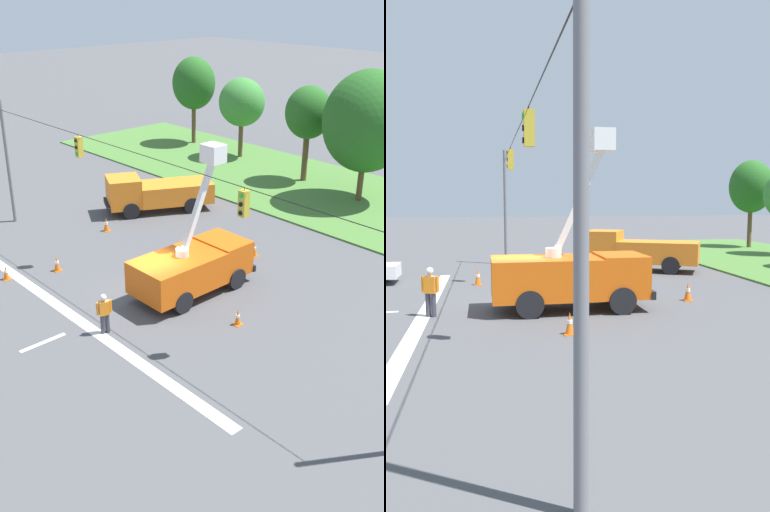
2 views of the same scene
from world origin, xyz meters
TOP-DOWN VIEW (x-y plane):
  - ground_plane at (0.00, 0.00)m, footprint 200.00×200.00m
  - signal_gantry at (0.05, -0.00)m, footprint 26.20×0.33m
  - tree_far_west at (-19.82, 20.67)m, footprint 3.84×3.53m
  - utility_truck_bucket_lift at (0.77, 1.90)m, footprint 2.61×5.90m
  - utility_truck_support_near at (-8.75, 7.41)m, footprint 4.96×6.91m
  - road_worker at (1.04, -3.17)m, footprint 0.35×0.63m
  - traffic_cone_foreground_left at (-8.04, 3.16)m, footprint 0.36×0.36m
  - traffic_cone_foreground_right at (4.23, 1.29)m, footprint 0.36×0.36m
  - traffic_cone_mid_left at (-5.34, -1.64)m, footprint 0.36×0.36m
  - traffic_cone_near_bucket at (0.03, 6.90)m, footprint 0.36×0.36m
  - traffic_cone_lane_edge_a at (-6.15, -3.95)m, footprint 0.36×0.36m

SIDE VIEW (x-z plane):
  - ground_plane at x=0.00m, z-range 0.00..0.00m
  - traffic_cone_foreground_right at x=4.23m, z-range -0.01..0.70m
  - traffic_cone_lane_edge_a at x=-6.15m, z-range 0.00..0.75m
  - traffic_cone_near_bucket at x=0.03m, z-range 0.00..0.78m
  - traffic_cone_mid_left at x=-5.34m, z-range 0.00..0.80m
  - traffic_cone_foreground_left at x=-8.04m, z-range 0.00..0.81m
  - road_worker at x=1.04m, z-range 0.11..1.88m
  - utility_truck_support_near at x=-8.75m, z-range 0.03..2.34m
  - utility_truck_bucket_lift at x=0.77m, z-range -1.98..4.74m
  - signal_gantry at x=0.05m, z-range 0.65..7.85m
  - tree_far_west at x=-19.82m, z-range 1.48..8.86m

